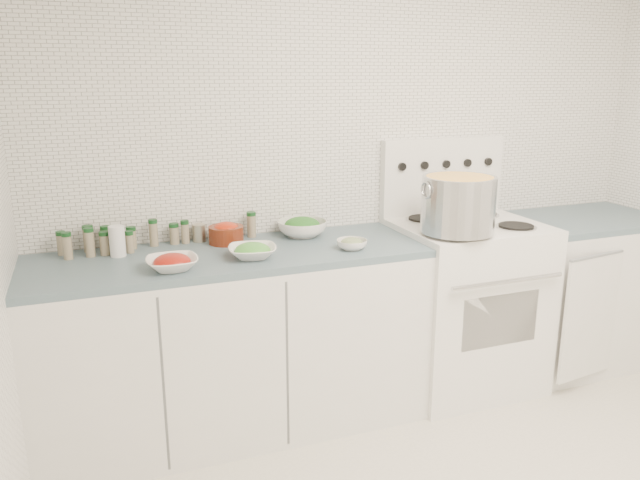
% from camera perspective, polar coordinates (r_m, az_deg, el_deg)
% --- Properties ---
extents(room_walls, '(3.54, 3.04, 2.52)m').
position_cam_1_polar(room_walls, '(2.14, 21.51, 9.76)').
color(room_walls, white).
rests_on(room_walls, ground).
extents(counter_left, '(1.85, 0.62, 0.90)m').
position_cam_1_polar(counter_left, '(3.11, -7.91, -9.17)').
color(counter_left, white).
rests_on(counter_left, ground).
extents(stove, '(0.76, 0.70, 1.36)m').
position_cam_1_polar(stove, '(3.58, 12.97, -5.31)').
color(stove, white).
rests_on(stove, ground).
extents(counter_right, '(0.89, 0.68, 0.90)m').
position_cam_1_polar(counter_right, '(4.09, 22.61, -4.20)').
color(counter_right, white).
rests_on(counter_right, ground).
extents(stock_pot, '(0.39, 0.36, 0.28)m').
position_cam_1_polar(stock_pot, '(3.17, 12.53, 3.39)').
color(stock_pot, silver).
rests_on(stock_pot, stove).
extents(bowl_tomato, '(0.22, 0.22, 0.07)m').
position_cam_1_polar(bowl_tomato, '(2.74, -13.37, -2.02)').
color(bowl_tomato, white).
rests_on(bowl_tomato, counter_left).
extents(bowl_snowpea, '(0.26, 0.26, 0.07)m').
position_cam_1_polar(bowl_snowpea, '(2.85, -6.20, -1.01)').
color(bowl_snowpea, white).
rests_on(bowl_snowpea, counter_left).
extents(bowl_broccoli, '(0.34, 0.34, 0.10)m').
position_cam_1_polar(bowl_broccoli, '(3.22, -1.64, 1.20)').
color(bowl_broccoli, white).
rests_on(bowl_broccoli, counter_left).
extents(bowl_zucchini, '(0.17, 0.17, 0.06)m').
position_cam_1_polar(bowl_zucchini, '(2.98, 2.93, -0.33)').
color(bowl_zucchini, white).
rests_on(bowl_zucchini, counter_left).
extents(bowl_pepper, '(0.17, 0.17, 0.11)m').
position_cam_1_polar(bowl_pepper, '(3.11, -8.58, 0.65)').
color(bowl_pepper, '#5F2110').
rests_on(bowl_pepper, counter_left).
extents(salt_canister, '(0.08, 0.08, 0.14)m').
position_cam_1_polar(salt_canister, '(3.00, -18.05, -0.10)').
color(salt_canister, white).
rests_on(salt_canister, counter_left).
extents(tin_can, '(0.09, 0.09, 0.09)m').
position_cam_1_polar(tin_can, '(3.17, -10.99, 0.65)').
color(tin_can, '#A9A48F').
rests_on(tin_can, counter_left).
extents(spice_cluster, '(0.95, 0.14, 0.14)m').
position_cam_1_polar(spice_cluster, '(3.10, -16.87, 0.25)').
color(spice_cluster, gray).
rests_on(spice_cluster, counter_left).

